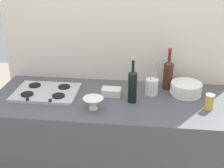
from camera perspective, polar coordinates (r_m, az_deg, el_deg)
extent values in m
cube|color=#4C4C51|center=(2.37, 0.00, -12.67)|extent=(1.80, 0.70, 0.90)
cube|color=beige|center=(2.40, 1.03, 5.44)|extent=(1.90, 0.06, 2.20)
cube|color=#B2B2B7|center=(2.26, -12.90, -1.62)|extent=(0.48, 0.36, 0.02)
cylinder|color=black|center=(2.23, -16.50, -1.94)|extent=(0.09, 0.09, 0.01)
cylinder|color=black|center=(2.15, -10.59, -2.30)|extent=(0.09, 0.09, 0.01)
cylinder|color=black|center=(2.36, -15.08, -0.25)|extent=(0.09, 0.09, 0.01)
cylinder|color=black|center=(2.28, -9.47, -0.53)|extent=(0.09, 0.09, 0.01)
cylinder|color=black|center=(2.14, -16.44, -2.89)|extent=(0.02, 0.02, 0.02)
cylinder|color=black|center=(2.09, -12.18, -3.18)|extent=(0.02, 0.02, 0.02)
cylinder|color=white|center=(2.27, 14.43, -1.84)|extent=(0.23, 0.23, 0.01)
cylinder|color=white|center=(2.27, 14.27, -1.51)|extent=(0.23, 0.23, 0.01)
cylinder|color=white|center=(2.26, 14.40, -1.30)|extent=(0.23, 0.23, 0.01)
cylinder|color=white|center=(2.25, 14.47, -1.04)|extent=(0.23, 0.23, 0.01)
cylinder|color=white|center=(2.25, 14.46, -0.76)|extent=(0.23, 0.23, 0.01)
cylinder|color=white|center=(2.25, 14.54, -0.45)|extent=(0.23, 0.23, 0.01)
cylinder|color=white|center=(2.24, 14.49, -0.23)|extent=(0.23, 0.23, 0.01)
cylinder|color=white|center=(2.23, 14.58, 0.05)|extent=(0.23, 0.23, 0.01)
cylinder|color=black|center=(2.05, 4.07, -0.74)|extent=(0.06, 0.06, 0.22)
cone|color=black|center=(2.00, 4.17, 2.43)|extent=(0.06, 0.06, 0.02)
cylinder|color=black|center=(1.98, 4.21, 3.75)|extent=(0.02, 0.02, 0.08)
cylinder|color=gold|center=(1.97, 4.26, 5.01)|extent=(0.02, 0.02, 0.02)
cylinder|color=#472314|center=(2.30, 11.04, 1.52)|extent=(0.08, 0.08, 0.21)
cone|color=#472314|center=(2.26, 11.27, 4.25)|extent=(0.08, 0.08, 0.03)
cylinder|color=#472314|center=(2.24, 11.38, 5.57)|extent=(0.02, 0.02, 0.08)
cylinder|color=#B21E1E|center=(2.22, 11.48, 6.77)|extent=(0.03, 0.03, 0.02)
cylinder|color=white|center=(2.00, -3.72, -4.85)|extent=(0.06, 0.06, 0.01)
cone|color=white|center=(1.97, -3.75, -3.77)|extent=(0.14, 0.14, 0.07)
cube|color=silver|center=(2.17, -0.14, -1.58)|extent=(0.14, 0.10, 0.06)
cylinder|color=silver|center=(2.19, 7.88, -0.57)|extent=(0.10, 0.10, 0.12)
cylinder|color=#B7B7B2|center=(2.15, 7.88, 1.76)|extent=(0.04, 0.03, 0.22)
cylinder|color=#B7B7B2|center=(2.17, 8.63, 1.97)|extent=(0.01, 0.04, 0.22)
cylinder|color=gold|center=(2.08, 18.77, -3.53)|extent=(0.06, 0.06, 0.10)
cylinder|color=beige|center=(2.06, 18.97, -2.16)|extent=(0.06, 0.06, 0.01)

